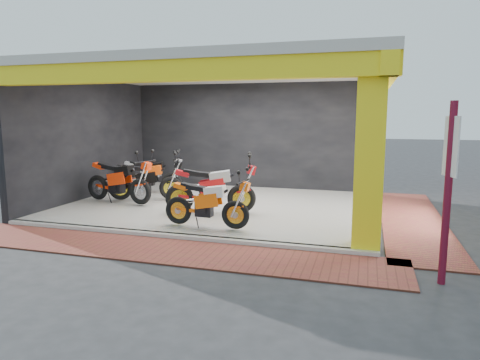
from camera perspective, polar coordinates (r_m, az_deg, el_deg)
name	(u,v)px	position (r m, az deg, el deg)	size (l,w,h in m)	color
ground	(192,226)	(9.71, -6.45, -6.13)	(80.00, 80.00, 0.00)	#2D2D30
showroom_floor	(221,206)	(11.51, -2.56, -3.49)	(8.00, 6.00, 0.10)	white
showroom_ceiling	(220,71)	(11.32, -2.68, 14.37)	(8.40, 6.40, 0.20)	beige
back_wall	(251,137)	(14.24, 1.51, 5.73)	(8.20, 0.20, 3.50)	black
left_wall	(87,140)	(13.21, -19.73, 5.01)	(0.20, 6.20, 3.50)	black
corner_column	(369,156)	(7.91, 16.88, 3.09)	(0.50, 0.50, 3.50)	yellow
header_beam_front	(168,71)	(8.52, -9.55, 14.15)	(8.40, 0.30, 0.40)	yellow
header_beam_right	(384,79)	(10.67, 18.61, 12.68)	(0.30, 6.40, 0.40)	yellow
floor_kerb	(172,236)	(8.80, -9.08, -7.40)	(8.00, 0.20, 0.10)	white
paver_front	(153,249)	(8.14, -11.47, -9.03)	(9.00, 1.40, 0.03)	brown
paver_right	(412,220)	(10.96, 21.98, -4.92)	(1.40, 7.00, 0.03)	brown
signpost	(448,186)	(6.78, 26.02, -0.75)	(0.15, 0.36, 2.66)	maroon
moto_hero	(235,201)	(8.80, -0.62, -2.81)	(2.02, 0.75, 1.23)	#FF610A
moto_row_a	(242,185)	(10.27, 0.21, -0.65)	(2.32, 0.86, 1.42)	red
moto_row_b	(140,179)	(11.53, -13.22, 0.13)	(2.31, 0.86, 1.41)	#FF350A
moto_row_c	(171,177)	(12.07, -9.24, 0.40)	(2.17, 0.80, 1.33)	black
moto_row_d	(171,173)	(13.12, -9.12, 0.98)	(2.11, 0.78, 1.29)	#A4A5AB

